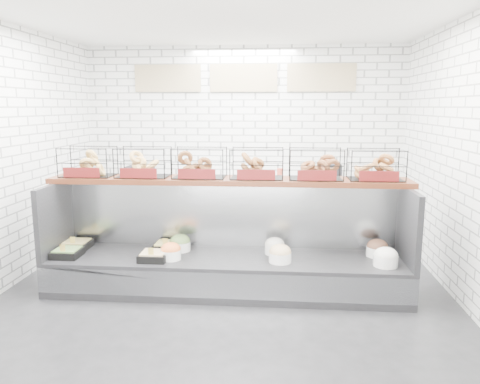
{
  "coord_description": "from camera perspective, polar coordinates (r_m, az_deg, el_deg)",
  "views": [
    {
      "loc": [
        0.59,
        -4.72,
        2.06
      ],
      "look_at": [
        0.14,
        0.45,
        1.11
      ],
      "focal_mm": 35.0,
      "sensor_mm": 36.0,
      "label": 1
    }
  ],
  "objects": [
    {
      "name": "prep_counter",
      "position": [
        7.35,
        0.16,
        -2.12
      ],
      "size": [
        4.0,
        0.6,
        1.2
      ],
      "color": "#93969B",
      "rests_on": "ground"
    },
    {
      "name": "display_case",
      "position": [
        5.39,
        -1.56,
        -8.42
      ],
      "size": [
        4.0,
        0.9,
        1.2
      ],
      "color": "black",
      "rests_on": "ground"
    },
    {
      "name": "ground",
      "position": [
        5.19,
        -2.03,
        -13.04
      ],
      "size": [
        5.5,
        5.5,
        0.0
      ],
      "primitive_type": "plane",
      "color": "black",
      "rests_on": "ground"
    },
    {
      "name": "bagel_shelf",
      "position": [
        5.32,
        -1.5,
        3.1
      ],
      "size": [
        4.1,
        0.5,
        0.4
      ],
      "color": "#421B0E",
      "rests_on": "display_case"
    },
    {
      "name": "room_shell",
      "position": [
        5.36,
        -1.39,
        10.34
      ],
      "size": [
        5.02,
        5.51,
        3.01
      ],
      "color": "white",
      "rests_on": "ground"
    }
  ]
}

